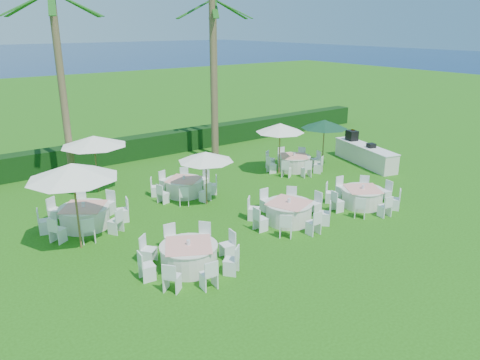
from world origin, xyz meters
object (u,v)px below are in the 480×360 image
object	(u,v)px
banquet_table_b	(289,212)
umbrella_green	(324,124)
banquet_table_d	(85,216)
banquet_table_e	(184,187)
umbrella_b	(206,157)
banquet_table_f	(294,162)
buffet_table	(365,154)
banquet_table_c	(362,197)
umbrella_a	(72,171)
umbrella_c	(94,141)
umbrella_d	(280,128)
banquet_table_a	(189,256)
staff_person	(351,143)

from	to	relation	value
banquet_table_b	umbrella_green	world-z (taller)	umbrella_green
banquet_table_b	banquet_table_d	bearing A→B (deg)	147.04
banquet_table_e	umbrella_b	distance (m)	2.26
banquet_table_f	buffet_table	bearing A→B (deg)	-21.02
banquet_table_c	banquet_table_e	bearing A→B (deg)	133.70
banquet_table_d	buffet_table	size ratio (longest dim) A/B	0.71
banquet_table_e	umbrella_green	distance (m)	8.22
umbrella_a	umbrella_c	xyz separation A→B (m)	(2.49, 5.06, -0.37)
umbrella_d	buffet_table	distance (m)	5.28
buffet_table	umbrella_green	bearing A→B (deg)	156.17
banquet_table_f	umbrella_green	world-z (taller)	umbrella_green
banquet_table_c	umbrella_green	distance (m)	5.91
umbrella_c	buffet_table	distance (m)	13.82
banquet_table_e	umbrella_c	world-z (taller)	umbrella_c
banquet_table_a	umbrella_d	world-z (taller)	umbrella_d
umbrella_c	staff_person	size ratio (longest dim) A/B	1.76
banquet_table_a	buffet_table	world-z (taller)	buffet_table
banquet_table_a	banquet_table_c	distance (m)	8.39
umbrella_a	umbrella_green	distance (m)	13.46
staff_person	umbrella_c	bearing A→B (deg)	3.25
banquet_table_c	banquet_table_f	xyz separation A→B (m)	(1.15, 5.37, -0.00)
umbrella_b	umbrella_d	distance (m)	5.39
banquet_table_b	banquet_table_c	world-z (taller)	banquet_table_b
banquet_table_b	banquet_table_a	bearing A→B (deg)	-170.36
umbrella_a	umbrella_d	distance (m)	11.01
umbrella_green	banquet_table_a	bearing A→B (deg)	-155.17
banquet_table_c	banquet_table_d	distance (m)	10.96
umbrella_green	banquet_table_e	bearing A→B (deg)	175.71
banquet_table_e	umbrella_b	world-z (taller)	umbrella_b
banquet_table_e	staff_person	distance (m)	10.59
banquet_table_c	umbrella_d	xyz separation A→B (m)	(0.16, 5.38, 1.93)
banquet_table_e	umbrella_b	bearing A→B (deg)	-82.20
banquet_table_d	umbrella_b	bearing A→B (deg)	-8.31
umbrella_green	umbrella_a	bearing A→B (deg)	-172.35
banquet_table_f	umbrella_d	bearing A→B (deg)	179.02
umbrella_a	umbrella_b	bearing A→B (deg)	9.00
umbrella_d	buffet_table	world-z (taller)	umbrella_d
banquet_table_b	umbrella_d	xyz separation A→B (m)	(3.71, 4.82, 1.91)
banquet_table_f	buffet_table	distance (m)	4.04
banquet_table_e	staff_person	bearing A→B (deg)	-1.30
banquet_table_c	umbrella_b	size ratio (longest dim) A/B	1.30
umbrella_a	umbrella_c	bearing A→B (deg)	63.83
banquet_table_f	umbrella_a	bearing A→B (deg)	-169.05
banquet_table_b	umbrella_green	xyz separation A→B (m)	(6.28, 4.32, 1.86)
umbrella_d	banquet_table_d	bearing A→B (deg)	-176.04
banquet_table_b	umbrella_a	xyz separation A→B (m)	(-7.06, 2.53, 2.29)
umbrella_b	banquet_table_b	bearing A→B (deg)	-66.44
banquet_table_b	umbrella_a	bearing A→B (deg)	160.28
banquet_table_e	umbrella_green	xyz separation A→B (m)	(7.97, -0.60, 1.89)
banquet_table_b	umbrella_d	bearing A→B (deg)	52.43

